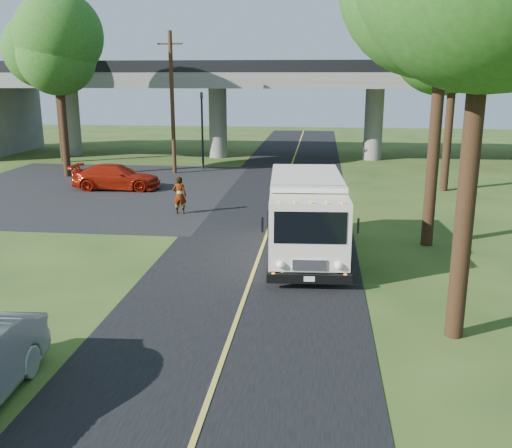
% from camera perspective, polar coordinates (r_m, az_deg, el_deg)
% --- Properties ---
extents(ground, '(120.00, 120.00, 0.00)m').
position_cam_1_polar(ground, '(14.14, -2.72, -11.71)').
color(ground, '#2A4418').
rests_on(ground, ground).
extents(road, '(7.00, 90.00, 0.02)m').
position_cam_1_polar(road, '(23.45, 1.17, -0.86)').
color(road, black).
rests_on(road, ground).
extents(parking_lot, '(16.00, 18.00, 0.01)m').
position_cam_1_polar(parking_lot, '(33.78, -16.43, 3.33)').
color(parking_lot, black).
rests_on(parking_lot, ground).
extents(lane_line, '(0.12, 90.00, 0.01)m').
position_cam_1_polar(lane_line, '(23.45, 1.17, -0.82)').
color(lane_line, gold).
rests_on(lane_line, road).
extents(overpass, '(54.00, 10.00, 7.30)m').
position_cam_1_polar(overpass, '(44.59, 3.92, 12.39)').
color(overpass, slate).
rests_on(overpass, ground).
extents(traffic_signal, '(0.18, 0.22, 5.20)m').
position_cam_1_polar(traffic_signal, '(39.47, -5.41, 10.10)').
color(traffic_signal, black).
rests_on(traffic_signal, ground).
extents(utility_pole, '(1.60, 0.26, 9.00)m').
position_cam_1_polar(utility_pole, '(37.78, -8.37, 11.93)').
color(utility_pole, '#472D19').
rests_on(utility_pole, ground).
extents(tree_right_far, '(5.77, 5.67, 10.99)m').
position_cam_1_polar(tree_right_far, '(33.17, 19.83, 17.32)').
color(tree_right_far, '#382314').
rests_on(tree_right_far, ground).
extents(tree_left_lot, '(5.60, 5.50, 10.50)m').
position_cam_1_polar(tree_left_lot, '(37.87, -19.08, 16.33)').
color(tree_left_lot, '#382314').
rests_on(tree_left_lot, ground).
extents(tree_left_far, '(5.26, 5.16, 9.89)m').
position_cam_1_polar(tree_left_far, '(44.56, -19.27, 15.36)').
color(tree_left_far, '#382314').
rests_on(tree_left_far, ground).
extents(step_van, '(2.93, 6.96, 2.86)m').
position_cam_1_polar(step_van, '(20.03, 5.04, 0.94)').
color(step_van, silver).
rests_on(step_van, ground).
extents(red_sedan, '(5.05, 2.28, 1.43)m').
position_cam_1_polar(red_sedan, '(33.31, -13.78, 4.61)').
color(red_sedan, '#9C1909').
rests_on(red_sedan, ground).
extents(pedestrian, '(0.65, 0.44, 1.76)m').
position_cam_1_polar(pedestrian, '(26.72, -7.65, 2.85)').
color(pedestrian, gray).
rests_on(pedestrian, ground).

